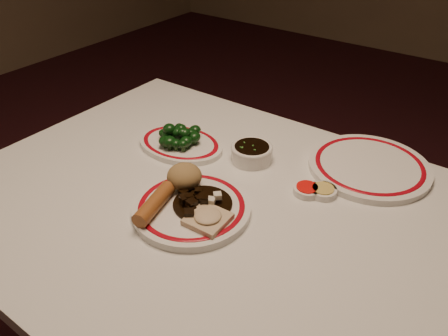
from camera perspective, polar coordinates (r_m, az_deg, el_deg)
dining_table at (r=1.05m, az=-1.18°, el=-8.32°), size 1.20×0.90×0.75m
main_plate at (r=0.96m, az=-4.24°, el=-5.23°), size 0.27×0.27×0.02m
rice_mound at (r=0.99m, az=-5.20°, el=-1.10°), size 0.08×0.08×0.06m
spring_roll at (r=0.94m, az=-9.08°, el=-4.61°), size 0.06×0.13×0.03m
fried_wonton at (r=0.90m, az=-2.14°, el=-6.53°), size 0.08×0.08×0.02m
stirfry_heap at (r=0.95m, az=-3.36°, el=-4.47°), size 0.13×0.13×0.03m
broccoli_plate at (r=1.19m, az=-5.68°, el=3.16°), size 0.26×0.23×0.02m
broccoli_pile at (r=1.17m, az=-5.89°, el=4.30°), size 0.12×0.12×0.05m
soy_bowl at (r=1.12m, az=3.63°, el=1.93°), size 0.10×0.10×0.04m
sweet_sour_dish at (r=1.03m, az=10.76°, el=-2.81°), size 0.06×0.06×0.02m
mustard_dish at (r=1.03m, az=12.79°, el=-2.96°), size 0.06×0.06×0.02m
far_plate at (r=1.15m, az=18.41°, el=0.23°), size 0.30×0.30×0.02m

